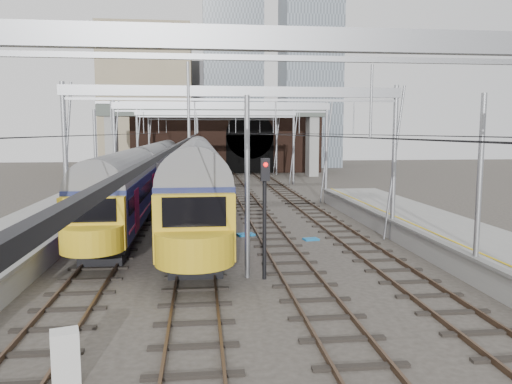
{
  "coord_description": "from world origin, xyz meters",
  "views": [
    {
      "loc": [
        -1.77,
        -16.8,
        5.64
      ],
      "look_at": [
        1.21,
        9.79,
        2.4
      ],
      "focal_mm": 35.0,
      "sensor_mm": 36.0,
      "label": 1
    }
  ],
  "objects": [
    {
      "name": "retaining_wall",
      "position": [
        1.4,
        51.93,
        4.33
      ],
      "size": [
        28.0,
        2.75,
        9.0
      ],
      "color": "#301C15",
      "rests_on": "ground"
    },
    {
      "name": "equip_cover_c",
      "position": [
        3.95,
        8.34,
        0.04
      ],
      "size": [
        0.85,
        0.67,
        0.09
      ],
      "primitive_type": "cube",
      "rotation": [
        0.0,
        0.0,
        0.18
      ],
      "color": "#176CAD",
      "rests_on": "ground"
    },
    {
      "name": "city_skyline",
      "position": [
        2.73,
        70.48,
        17.09
      ],
      "size": [
        37.5,
        27.5,
        60.0
      ],
      "color": "tan",
      "rests_on": "ground"
    },
    {
      "name": "overbridge",
      "position": [
        0.0,
        46.0,
        7.27
      ],
      "size": [
        28.0,
        3.0,
        9.25
      ],
      "color": "gray",
      "rests_on": "ground"
    },
    {
      "name": "overhead_line",
      "position": [
        0.0,
        21.49,
        6.57
      ],
      "size": [
        16.8,
        80.0,
        8.0
      ],
      "color": "gray",
      "rests_on": "ground"
    },
    {
      "name": "tracks",
      "position": [
        0.0,
        15.0,
        0.02
      ],
      "size": [
        14.4,
        80.0,
        0.22
      ],
      "color": "#4C3828",
      "rests_on": "ground"
    },
    {
      "name": "signal_near_centre",
      "position": [
        0.63,
        1.65,
        2.96
      ],
      "size": [
        0.34,
        0.46,
        4.67
      ],
      "rotation": [
        0.0,
        0.0,
        0.03
      ],
      "color": "black",
      "rests_on": "ground"
    },
    {
      "name": "ground",
      "position": [
        0.0,
        0.0,
        0.0
      ],
      "size": [
        160.0,
        160.0,
        0.0
      ],
      "primitive_type": "plane",
      "color": "#38332D",
      "rests_on": "ground"
    },
    {
      "name": "equip_cover_a",
      "position": [
        -1.5,
        4.2,
        0.04
      ],
      "size": [
        0.84,
        0.67,
        0.09
      ],
      "primitive_type": "cube",
      "rotation": [
        0.0,
        0.0,
        0.22
      ],
      "color": "#176CAD",
      "rests_on": "ground"
    },
    {
      "name": "signal_near_left",
      "position": [
        -3.42,
        4.18,
        2.79
      ],
      "size": [
        0.33,
        0.45,
        4.36
      ],
      "rotation": [
        0.0,
        0.0,
        0.15
      ],
      "color": "black",
      "rests_on": "ground"
    },
    {
      "name": "relay_cabinet",
      "position": [
        -4.84,
        -5.72,
        0.61
      ],
      "size": [
        0.73,
        0.66,
        1.22
      ],
      "primitive_type": "cube",
      "rotation": [
        0.0,
        0.0,
        0.28
      ],
      "color": "silver",
      "rests_on": "ground"
    },
    {
      "name": "train_main",
      "position": [
        -2.0,
        35.31,
        2.62
      ],
      "size": [
        3.01,
        69.56,
        5.11
      ],
      "color": "black",
      "rests_on": "ground"
    },
    {
      "name": "equip_cover_b",
      "position": [
        0.65,
        9.87,
        0.05
      ],
      "size": [
        1.05,
        0.86,
        0.11
      ],
      "primitive_type": "cube",
      "rotation": [
        0.0,
        0.0,
        0.25
      ],
      "color": "#176CAD",
      "rests_on": "ground"
    },
    {
      "name": "train_second",
      "position": [
        -6.0,
        33.2,
        2.38
      ],
      "size": [
        2.62,
        60.71,
        4.57
      ],
      "color": "black",
      "rests_on": "ground"
    }
  ]
}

